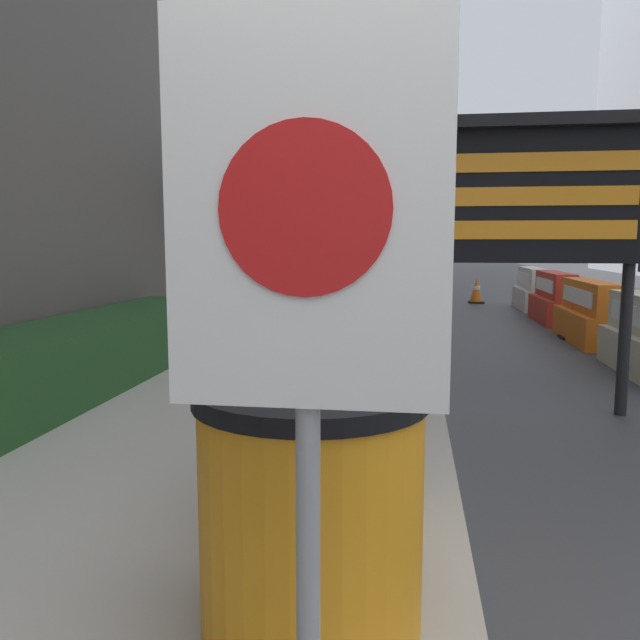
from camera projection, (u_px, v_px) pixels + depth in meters
hedge_strip at (74, 357)px, 5.59m from camera, size 0.90×5.40×0.62m
bare_tree at (225, 223)px, 8.92m from camera, size 1.66×1.67×3.35m
barrel_drum_foreground at (311, 506)px, 2.17m from camera, size 0.80×0.80×0.86m
barrel_drum_middle at (330, 426)px, 3.10m from camera, size 0.80×0.80×0.86m
warning_sign at (306, 263)px, 1.42m from camera, size 0.65×0.08×1.87m
message_board at (512, 194)px, 5.27m from camera, size 2.56×0.36×2.51m
jersey_barrier_orange_near at (590, 315)px, 9.20m from camera, size 0.62×1.97×0.91m
jersey_barrier_red_striped at (554, 300)px, 11.48m from camera, size 0.62×1.77×0.92m
jersey_barrier_white at (532, 291)px, 13.66m from camera, size 0.56×1.70×0.91m
traffic_cone_near at (477, 290)px, 15.05m from camera, size 0.36×0.36×0.64m
traffic_cone_mid at (573, 318)px, 9.50m from camera, size 0.36×0.36×0.65m
traffic_light_near_curb at (451, 185)px, 18.10m from camera, size 0.28×0.45×4.31m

